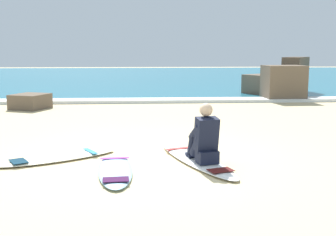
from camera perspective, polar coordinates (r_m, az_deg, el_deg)
ground_plane at (r=7.28m, az=-2.63°, el=-5.51°), size 80.00×80.00×0.00m
sea at (r=28.86m, az=-3.40°, el=5.55°), size 80.00×28.00×0.10m
breaking_foam at (r=15.21m, az=-3.17°, el=2.37°), size 80.00×0.90×0.11m
surfboard_main at (r=7.10m, az=3.81°, el=-5.61°), size 1.33×2.59×0.08m
surfer_seated at (r=6.78m, az=4.94°, el=-2.84°), size 0.48×0.76×0.95m
surfboard_spare_near at (r=7.45m, az=-14.55°, el=-5.18°), size 2.05×1.49×0.08m
surfboard_spare_far at (r=6.56m, az=-7.12°, el=-6.89°), size 0.66×2.00×0.08m
rock_outcrop_distant at (r=17.32m, az=15.25°, el=4.86°), size 3.02×3.31×1.56m
shoreline_rock at (r=14.09m, az=-18.06°, el=2.13°), size 1.29×1.32×0.47m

